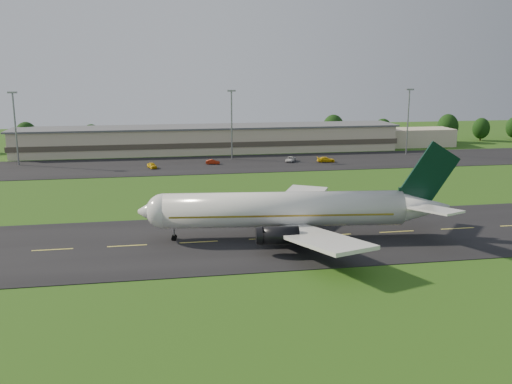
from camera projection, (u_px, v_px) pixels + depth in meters
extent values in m
plane|color=#1F4711|center=(267.00, 239.00, 91.34)|extent=(360.00, 360.00, 0.00)
cube|color=black|center=(267.00, 239.00, 91.33)|extent=(220.00, 30.00, 0.10)
cube|color=black|center=(218.00, 164.00, 160.56)|extent=(260.00, 30.00, 0.10)
cylinder|color=silver|center=(284.00, 209.00, 90.75)|extent=(38.39, 9.78, 5.60)
sphere|color=silver|center=(164.00, 211.00, 89.58)|extent=(5.60, 5.60, 5.60)
cone|color=silver|center=(151.00, 211.00, 89.45)|extent=(4.57, 5.79, 5.38)
cone|color=silver|center=(422.00, 207.00, 92.15)|extent=(9.55, 6.45, 5.49)
cube|color=olive|center=(281.00, 211.00, 90.80)|extent=(35.41, 9.48, 0.28)
cube|color=black|center=(160.00, 208.00, 89.42)|extent=(2.32, 3.20, 0.65)
cube|color=silver|center=(317.00, 238.00, 80.58)|extent=(12.42, 20.20, 2.20)
cube|color=silver|center=(296.00, 202.00, 102.01)|extent=(15.63, 19.91, 2.20)
cube|color=silver|center=(434.00, 209.00, 87.08)|extent=(6.85, 9.38, 0.91)
cube|color=silver|center=(412.00, 195.00, 96.82)|extent=(8.10, 9.28, 0.91)
cube|color=black|center=(414.00, 196.00, 91.66)|extent=(5.03, 1.10, 3.00)
cube|color=black|center=(430.00, 174.00, 91.02)|extent=(9.43, 1.49, 10.55)
cylinder|color=black|center=(279.00, 235.00, 83.28)|extent=(5.86, 3.30, 2.70)
cylinder|color=black|center=(270.00, 209.00, 98.87)|extent=(5.86, 3.30, 2.70)
cube|color=beige|center=(210.00, 140.00, 182.78)|extent=(120.00, 15.00, 8.00)
cube|color=#4C4438|center=(210.00, 142.00, 182.95)|extent=(121.00, 15.40, 1.60)
cube|color=#595B60|center=(210.00, 127.00, 181.88)|extent=(122.00, 16.00, 0.50)
cube|color=beige|center=(411.00, 137.00, 196.78)|extent=(28.00, 11.00, 6.00)
cylinder|color=gray|center=(16.00, 130.00, 156.77)|extent=(0.44, 0.44, 20.00)
cube|color=gray|center=(12.00, 92.00, 154.58)|extent=(2.40, 1.20, 0.50)
cylinder|color=gray|center=(232.00, 126.00, 166.94)|extent=(0.44, 0.44, 20.00)
cube|color=gray|center=(231.00, 91.00, 164.75)|extent=(2.40, 1.20, 0.50)
cylinder|color=gray|center=(408.00, 123.00, 176.27)|extent=(0.44, 0.44, 20.00)
cube|color=gray|center=(410.00, 89.00, 174.08)|extent=(2.40, 1.20, 0.50)
cylinder|color=black|center=(27.00, 148.00, 182.01)|extent=(0.56, 0.56, 3.09)
ellipsoid|color=black|center=(26.00, 136.00, 181.19)|extent=(7.22, 7.22, 9.02)
cylinder|color=black|center=(92.00, 146.00, 187.30)|extent=(0.56, 0.56, 2.69)
ellipsoid|color=black|center=(92.00, 136.00, 186.59)|extent=(6.28, 6.28, 7.85)
cylinder|color=black|center=(333.00, 139.00, 201.77)|extent=(0.56, 0.56, 3.28)
ellipsoid|color=black|center=(333.00, 128.00, 200.90)|extent=(7.66, 7.66, 9.57)
cylinder|color=black|center=(382.00, 139.00, 204.09)|extent=(0.56, 0.56, 2.77)
ellipsoid|color=black|center=(383.00, 130.00, 203.36)|extent=(6.47, 6.47, 8.09)
cylinder|color=black|center=(447.00, 138.00, 207.41)|extent=(0.56, 0.56, 3.20)
ellipsoid|color=black|center=(448.00, 127.00, 206.56)|extent=(7.47, 7.47, 9.34)
cylinder|color=black|center=(480.00, 137.00, 211.21)|extent=(0.56, 0.56, 2.65)
ellipsoid|color=black|center=(481.00, 128.00, 210.51)|extent=(6.19, 6.19, 7.74)
imported|color=#DFB20D|center=(152.00, 165.00, 153.86)|extent=(3.03, 4.66, 1.48)
imported|color=#991F0A|center=(213.00, 162.00, 160.13)|extent=(4.13, 2.06, 1.30)
imported|color=silver|center=(291.00, 159.00, 164.45)|extent=(4.19, 5.57, 1.40)
imported|color=yellow|center=(326.00, 160.00, 163.57)|extent=(5.30, 2.57, 1.49)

